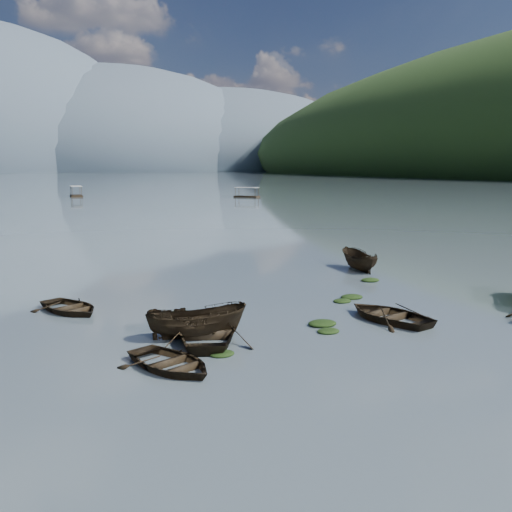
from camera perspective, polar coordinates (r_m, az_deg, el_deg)
name	(u,v)px	position (r m, az deg, el deg)	size (l,w,h in m)	color
ground_plane	(384,355)	(21.99, 12.72, -9.66)	(2400.00, 2400.00, 0.00)	#515F66
haze_mtn_c	(113,171)	(929.35, -14.15, 8.26)	(520.00, 520.00, 260.00)	#475666
haze_mtn_d	(221,170)	(975.18, -3.55, 8.53)	(520.00, 520.00, 220.00)	#475666
rowboat_0	(171,369)	(20.36, -8.53, -11.07)	(2.78, 3.89, 0.81)	black
rowboat_1	(208,338)	(23.65, -4.81, -8.13)	(3.63, 5.08, 1.05)	black
rowboat_2	(197,338)	(23.69, -5.93, -8.12)	(1.55, 4.11, 1.59)	black
rowboat_3	(389,320)	(26.89, 13.15, -6.24)	(3.12, 4.37, 0.91)	black
rowboat_6	(70,312)	(29.04, -18.10, -5.32)	(2.80, 3.92, 0.81)	black
rowboat_8	(358,270)	(39.20, 10.20, -1.38)	(1.52, 4.04, 1.56)	black
weed_clump_0	(222,355)	(21.53, -3.45, -9.85)	(0.98, 0.80, 0.21)	black
weed_clump_1	(328,332)	(24.48, 7.24, -7.58)	(0.99, 0.79, 0.22)	black
weed_clump_2	(322,325)	(25.51, 6.65, -6.89)	(1.30, 1.04, 0.28)	black
weed_clump_3	(342,302)	(29.90, 8.61, -4.56)	(0.96, 0.81, 0.21)	black
weed_clump_4	(352,298)	(30.81, 9.55, -4.18)	(1.23, 0.98, 0.25)	black
weed_clump_5	(180,314)	(27.47, -7.62, -5.75)	(1.02, 0.83, 0.22)	black
weed_clump_6	(220,311)	(27.72, -3.63, -5.55)	(0.85, 0.71, 0.18)	black
weed_clump_7	(370,281)	(35.54, 11.35, -2.47)	(1.16, 0.93, 0.25)	black
pontoon_centre	(76,197)	(138.98, -17.52, 5.68)	(2.56, 6.15, 2.36)	black
pontoon_right	(247,197)	(129.54, -0.92, 5.89)	(2.35, 5.64, 2.16)	black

